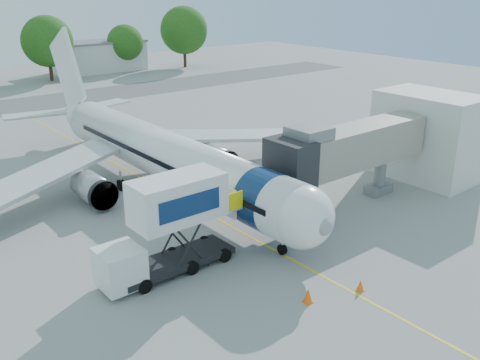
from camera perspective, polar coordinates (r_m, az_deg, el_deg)
ground at (r=39.13m, az=-5.08°, el=-2.74°), size 160.00×160.00×0.00m
guidance_line at (r=39.13m, az=-5.08°, el=-2.73°), size 0.15×70.00×0.01m
taxiway_strip at (r=76.25m, az=-23.31°, el=7.19°), size 120.00×10.00×0.01m
aircraft at (r=41.40m, az=-8.43°, el=2.78°), size 34.17×37.73×11.35m
jet_bridge at (r=37.78m, az=10.93°, el=3.12°), size 13.90×3.20×6.60m
terminal_stub at (r=46.29m, az=19.37°, el=4.44°), size 5.00×8.00×7.00m
catering_hiloader at (r=29.55m, az=-7.64°, el=-4.99°), size 8.50×2.44×5.50m
ground_tug at (r=31.18m, az=17.01°, el=-8.38°), size 4.18×2.86×1.52m
safety_cone_a at (r=27.95m, az=7.26°, el=-12.16°), size 0.49×0.49×0.78m
safety_cone_b at (r=29.38m, az=12.71°, el=-10.92°), size 0.41×0.41×0.66m
outbuilding_right at (r=101.88m, az=-14.84°, el=12.65°), size 16.40×7.40×5.30m
tree_e at (r=93.53m, az=-19.87°, el=13.74°), size 8.13×8.13×10.37m
tree_f at (r=101.27m, az=-12.16°, el=14.13°), size 6.40×6.40×8.16m
tree_g at (r=103.59m, az=-6.00°, el=15.61°), size 8.75×8.75×11.16m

